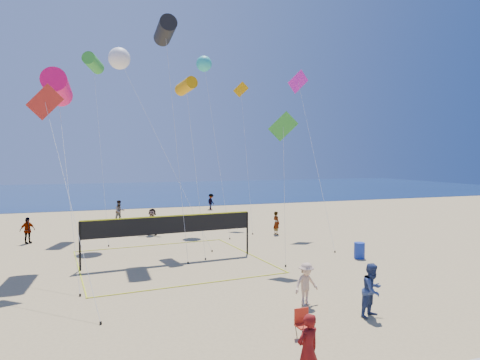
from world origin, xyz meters
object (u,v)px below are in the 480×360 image
object	(u,v)px
camp_chair	(303,322)
volleyball_net	(170,230)
woman	(308,351)
trash_barrel	(359,250)

from	to	relation	value
camp_chair	volleyball_net	distance (m)	11.39
woman	volleyball_net	distance (m)	13.79
woman	trash_barrel	bearing A→B (deg)	-145.94
woman	volleyball_net	size ratio (longest dim) A/B	0.18
volleyball_net	camp_chair	bearing A→B (deg)	-83.82
camp_chair	trash_barrel	world-z (taller)	camp_chair
woman	trash_barrel	world-z (taller)	woman
woman	volleyball_net	bearing A→B (deg)	-102.28
camp_chair	volleyball_net	size ratio (longest dim) A/B	0.10
volleyball_net	woman	bearing A→B (deg)	-91.01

